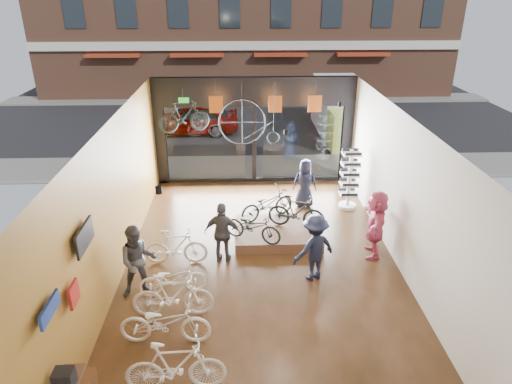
{
  "coord_description": "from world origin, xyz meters",
  "views": [
    {
      "loc": [
        -0.51,
        -9.58,
        6.61
      ],
      "look_at": [
        -0.11,
        1.4,
        1.62
      ],
      "focal_mm": 32.0,
      "sensor_mm": 36.0,
      "label": 1
    }
  ],
  "objects_px": {
    "box_truck": "(344,112)",
    "display_bike_left": "(253,226)",
    "customer_4": "(305,183)",
    "floor_bike_5": "(176,247)",
    "display_platform": "(277,233)",
    "customer_3": "(314,248)",
    "floor_bike_4": "(173,279)",
    "hung_bike": "(184,117)",
    "customer_1": "(138,261)",
    "sunglasses_rack": "(349,179)",
    "street_car": "(192,118)",
    "customer_5": "(375,224)",
    "floor_bike_2": "(165,322)",
    "floor_bike_3": "(173,296)",
    "display_bike_right": "(267,204)",
    "customer_2": "(223,233)",
    "penny_farthing": "(252,124)",
    "display_bike_mid": "(296,212)",
    "floor_bike_1": "(176,367)"
  },
  "relations": [
    {
      "from": "box_truck",
      "to": "display_bike_left",
      "type": "bearing_deg",
      "value": -114.79
    },
    {
      "from": "customer_4",
      "to": "floor_bike_5",
      "type": "bearing_deg",
      "value": 49.41
    },
    {
      "from": "display_platform",
      "to": "customer_3",
      "type": "xyz_separation_m",
      "value": [
        0.72,
        -2.01,
        0.71
      ]
    },
    {
      "from": "floor_bike_4",
      "to": "hung_bike",
      "type": "distance_m",
      "value": 5.54
    },
    {
      "from": "customer_1",
      "to": "sunglasses_rack",
      "type": "xyz_separation_m",
      "value": [
        5.82,
        4.35,
        0.1
      ]
    },
    {
      "from": "street_car",
      "to": "sunglasses_rack",
      "type": "bearing_deg",
      "value": 34.6
    },
    {
      "from": "customer_5",
      "to": "customer_1",
      "type": "bearing_deg",
      "value": -63.01
    },
    {
      "from": "floor_bike_2",
      "to": "customer_3",
      "type": "height_order",
      "value": "customer_3"
    },
    {
      "from": "floor_bike_3",
      "to": "customer_4",
      "type": "xyz_separation_m",
      "value": [
        3.56,
        5.33,
        0.27
      ]
    },
    {
      "from": "display_bike_right",
      "to": "display_bike_left",
      "type": "bearing_deg",
      "value": 131.54
    },
    {
      "from": "floor_bike_3",
      "to": "customer_2",
      "type": "height_order",
      "value": "customer_2"
    },
    {
      "from": "penny_farthing",
      "to": "customer_4",
      "type": "bearing_deg",
      "value": -31.83
    },
    {
      "from": "box_truck",
      "to": "customer_2",
      "type": "relative_size",
      "value": 3.78
    },
    {
      "from": "display_bike_left",
      "to": "hung_bike",
      "type": "bearing_deg",
      "value": 59.22
    },
    {
      "from": "customer_4",
      "to": "hung_bike",
      "type": "xyz_separation_m",
      "value": [
        -3.78,
        0.39,
        2.12
      ]
    },
    {
      "from": "penny_farthing",
      "to": "hung_bike",
      "type": "relative_size",
      "value": 1.23
    },
    {
      "from": "display_platform",
      "to": "customer_1",
      "type": "height_order",
      "value": "customer_1"
    },
    {
      "from": "box_truck",
      "to": "sunglasses_rack",
      "type": "distance_m",
      "value": 7.48
    },
    {
      "from": "floor_bike_4",
      "to": "sunglasses_rack",
      "type": "relative_size",
      "value": 0.79
    },
    {
      "from": "box_truck",
      "to": "hung_bike",
      "type": "relative_size",
      "value": 3.98
    },
    {
      "from": "floor_bike_5",
      "to": "display_bike_mid",
      "type": "bearing_deg",
      "value": -68.85
    },
    {
      "from": "floor_bike_5",
      "to": "display_bike_right",
      "type": "height_order",
      "value": "display_bike_right"
    },
    {
      "from": "floor_bike_1",
      "to": "sunglasses_rack",
      "type": "distance_m",
      "value": 8.59
    },
    {
      "from": "floor_bike_1",
      "to": "display_platform",
      "type": "bearing_deg",
      "value": -25.16
    },
    {
      "from": "hung_bike",
      "to": "floor_bike_2",
      "type": "bearing_deg",
      "value": 164.21
    },
    {
      "from": "display_bike_mid",
      "to": "display_bike_right",
      "type": "height_order",
      "value": "display_bike_mid"
    },
    {
      "from": "floor_bike_3",
      "to": "customer_4",
      "type": "distance_m",
      "value": 6.42
    },
    {
      "from": "display_bike_mid",
      "to": "hung_bike",
      "type": "xyz_separation_m",
      "value": [
        -3.27,
        2.37,
        2.14
      ]
    },
    {
      "from": "display_bike_left",
      "to": "hung_bike",
      "type": "height_order",
      "value": "hung_bike"
    },
    {
      "from": "floor_bike_1",
      "to": "display_bike_left",
      "type": "bearing_deg",
      "value": -20.2
    },
    {
      "from": "display_platform",
      "to": "hung_bike",
      "type": "height_order",
      "value": "hung_bike"
    },
    {
      "from": "sunglasses_rack",
      "to": "hung_bike",
      "type": "xyz_separation_m",
      "value": [
        -5.17,
        0.54,
        1.94
      ]
    },
    {
      "from": "customer_3",
      "to": "hung_bike",
      "type": "height_order",
      "value": "hung_bike"
    },
    {
      "from": "floor_bike_3",
      "to": "street_car",
      "type": "bearing_deg",
      "value": 1.73
    },
    {
      "from": "customer_1",
      "to": "customer_4",
      "type": "relative_size",
      "value": 1.1
    },
    {
      "from": "floor_bike_1",
      "to": "sunglasses_rack",
      "type": "bearing_deg",
      "value": -35.4
    },
    {
      "from": "display_bike_mid",
      "to": "hung_bike",
      "type": "bearing_deg",
      "value": 70.82
    },
    {
      "from": "floor_bike_5",
      "to": "display_bike_right",
      "type": "distance_m",
      "value": 3.09
    },
    {
      "from": "floor_bike_5",
      "to": "floor_bike_3",
      "type": "bearing_deg",
      "value": -175.03
    },
    {
      "from": "customer_1",
      "to": "customer_3",
      "type": "relative_size",
      "value": 1.02
    },
    {
      "from": "display_platform",
      "to": "customer_2",
      "type": "bearing_deg",
      "value": -142.69
    },
    {
      "from": "hung_bike",
      "to": "floor_bike_4",
      "type": "bearing_deg",
      "value": 163.93
    },
    {
      "from": "sunglasses_rack",
      "to": "penny_farthing",
      "type": "height_order",
      "value": "penny_farthing"
    },
    {
      "from": "sunglasses_rack",
      "to": "customer_4",
      "type": "bearing_deg",
      "value": 165.55
    },
    {
      "from": "floor_bike_1",
      "to": "floor_bike_5",
      "type": "distance_m",
      "value": 4.14
    },
    {
      "from": "display_platform",
      "to": "customer_1",
      "type": "distance_m",
      "value": 4.25
    },
    {
      "from": "display_bike_right",
      "to": "customer_4",
      "type": "height_order",
      "value": "customer_4"
    },
    {
      "from": "customer_1",
      "to": "customer_5",
      "type": "height_order",
      "value": "customer_5"
    },
    {
      "from": "street_car",
      "to": "floor_bike_4",
      "type": "bearing_deg",
      "value": 3.08
    },
    {
      "from": "box_truck",
      "to": "sunglasses_rack",
      "type": "xyz_separation_m",
      "value": [
        -1.4,
        -7.34,
        -0.25
      ]
    }
  ]
}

